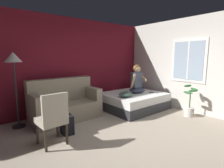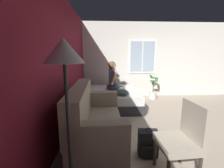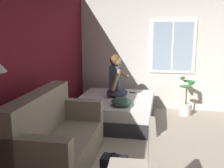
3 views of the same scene
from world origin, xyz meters
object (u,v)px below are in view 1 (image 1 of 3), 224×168
object	(u,v)px
person_seated	(137,81)
throw_pillow	(126,94)
side_chair	(53,117)
backpack	(67,125)
floor_lamp	(14,65)
bed	(133,101)
cell_phone	(151,92)
potted_plant	(190,105)
couch	(65,104)

from	to	relation	value
person_seated	throw_pillow	bearing A→B (deg)	-162.64
side_chair	throw_pillow	size ratio (longest dim) A/B	2.04
backpack	floor_lamp	bearing A→B (deg)	125.24
bed	side_chair	bearing A→B (deg)	-165.36
bed	backpack	world-z (taller)	bed
person_seated	cell_phone	world-z (taller)	person_seated
cell_phone	person_seated	bearing A→B (deg)	123.51
person_seated	throw_pillow	world-z (taller)	person_seated
throw_pillow	cell_phone	distance (m)	1.04
bed	potted_plant	distance (m)	1.61
backpack	cell_phone	world-z (taller)	cell_phone
throw_pillow	floor_lamp	world-z (taller)	floor_lamp
throw_pillow	potted_plant	distance (m)	1.74
floor_lamp	bed	bearing A→B (deg)	-11.09
bed	cell_phone	xyz separation A→B (m)	(0.53, -0.29, 0.25)
side_chair	throw_pillow	bearing A→B (deg)	12.87
floor_lamp	couch	bearing A→B (deg)	-8.55
throw_pillow	couch	bearing A→B (deg)	156.79
side_chair	throw_pillow	world-z (taller)	side_chair
person_seated	cell_phone	bearing A→B (deg)	-39.05
couch	throw_pillow	world-z (taller)	couch
bed	person_seated	xyz separation A→B (m)	(0.16, 0.00, 0.60)
throw_pillow	cell_phone	world-z (taller)	throw_pillow
backpack	throw_pillow	bearing A→B (deg)	6.35
throw_pillow	side_chair	bearing A→B (deg)	-167.13
throw_pillow	potted_plant	world-z (taller)	potted_plant
throw_pillow	cell_phone	xyz separation A→B (m)	(1.03, -0.08, -0.07)
bed	backpack	bearing A→B (deg)	-170.09
throw_pillow	cell_phone	size ratio (longest dim) A/B	3.33
bed	person_seated	size ratio (longest dim) A/B	2.05
floor_lamp	person_seated	bearing A→B (deg)	-10.50
bed	backpack	distance (m)	2.41
bed	potted_plant	size ratio (longest dim) A/B	2.11
cell_phone	bed	bearing A→B (deg)	133.59
cell_phone	floor_lamp	world-z (taller)	floor_lamp
backpack	throw_pillow	distance (m)	1.91
couch	bed	bearing A→B (deg)	-12.40
couch	side_chair	xyz separation A→B (m)	(-0.74, -1.17, 0.14)
backpack	floor_lamp	distance (m)	1.76
potted_plant	side_chair	bearing A→B (deg)	167.71
person_seated	backpack	bearing A→B (deg)	-170.66
potted_plant	throw_pillow	bearing A→B (deg)	132.68
person_seated	potted_plant	xyz separation A→B (m)	(0.50, -1.47, -0.53)
bed	person_seated	bearing A→B (deg)	1.00
side_chair	cell_phone	bearing A→B (deg)	7.48
backpack	potted_plant	world-z (taller)	potted_plant
backpack	cell_phone	distance (m)	2.91
side_chair	backpack	xyz separation A→B (m)	(0.40, 0.31, -0.34)
cell_phone	floor_lamp	distance (m)	3.84
person_seated	side_chair	bearing A→B (deg)	-166.09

